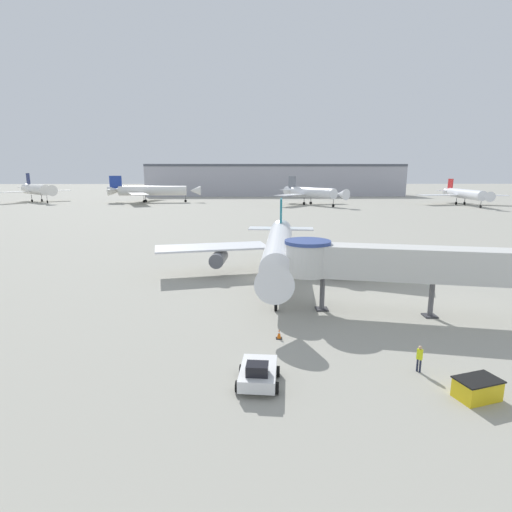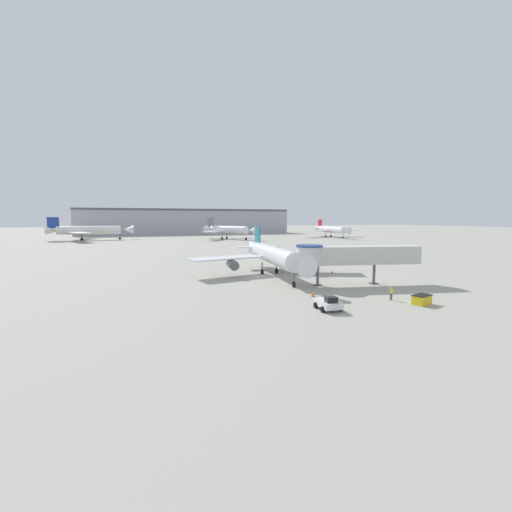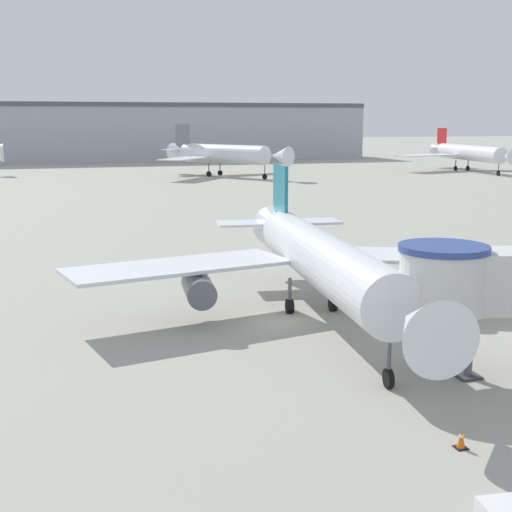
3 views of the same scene
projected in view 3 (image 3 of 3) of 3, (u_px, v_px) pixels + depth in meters
ground_plane at (282, 321)px, 42.68m from camera, size 800.00×800.00×0.00m
main_airplane at (321, 260)px, 42.20m from camera, size 30.67×29.81×8.63m
traffic_cone_starboard_wing at (501, 305)px, 45.24m from camera, size 0.35×0.35×0.59m
traffic_cone_near_nose at (461, 439)px, 26.14m from camera, size 0.45×0.45×0.75m
background_jet_gray_tail at (222, 154)px, 149.16m from camera, size 28.29×29.42×10.78m
background_jet_red_tail at (468, 153)px, 164.06m from camera, size 33.89×36.42×9.72m
terminal_building at (135, 132)px, 209.53m from camera, size 135.36×24.97×16.51m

